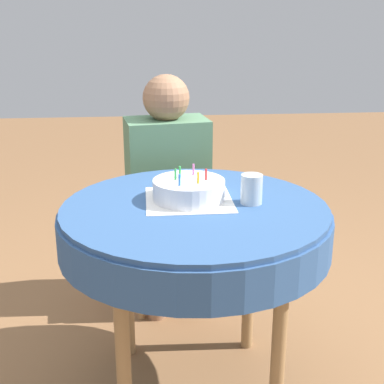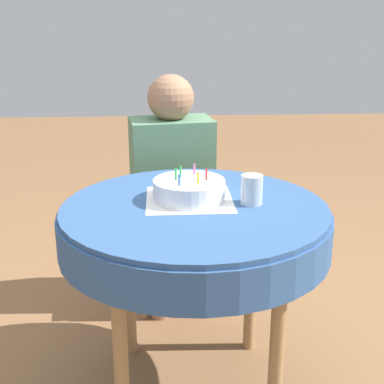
{
  "view_description": "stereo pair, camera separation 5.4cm",
  "coord_description": "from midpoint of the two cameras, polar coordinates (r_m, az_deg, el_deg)",
  "views": [
    {
      "loc": [
        -0.17,
        -1.77,
        1.41
      ],
      "look_at": [
        -0.01,
        0.02,
        0.82
      ],
      "focal_mm": 50.0,
      "sensor_mm": 36.0,
      "label": 1
    },
    {
      "loc": [
        -0.12,
        -1.77,
        1.41
      ],
      "look_at": [
        -0.01,
        0.02,
        0.82
      ],
      "focal_mm": 50.0,
      "sensor_mm": 36.0,
      "label": 2
    }
  ],
  "objects": [
    {
      "name": "dining_table",
      "position": [
        1.92,
        -0.53,
        -4.12
      ],
      "size": [
        0.97,
        0.97,
        0.77
      ],
      "color": "#335689",
      "rests_on": "ground_plane"
    },
    {
      "name": "napkin",
      "position": [
        1.94,
        -1.14,
        -0.81
      ],
      "size": [
        0.31,
        0.31,
        0.0
      ],
      "color": "white",
      "rests_on": "dining_table"
    },
    {
      "name": "person",
      "position": [
        2.58,
        -3.19,
        2.19
      ],
      "size": [
        0.42,
        0.38,
        1.15
      ],
      "rotation": [
        0.0,
        0.0,
        0.14
      ],
      "color": "#9E7051",
      "rests_on": "ground_plane"
    },
    {
      "name": "birthday_cake",
      "position": [
        1.93,
        -1.14,
        0.25
      ],
      "size": [
        0.26,
        0.26,
        0.11
      ],
      "color": "white",
      "rests_on": "dining_table"
    },
    {
      "name": "drinking_glass",
      "position": [
        1.9,
        5.56,
        0.31
      ],
      "size": [
        0.08,
        0.08,
        0.11
      ],
      "color": "silver",
      "rests_on": "dining_table"
    },
    {
      "name": "chair",
      "position": [
        2.74,
        -3.45,
        -1.73
      ],
      "size": [
        0.45,
        0.45,
        0.89
      ],
      "rotation": [
        0.0,
        0.0,
        0.14
      ],
      "color": "#A37A4C",
      "rests_on": "ground_plane"
    }
  ]
}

